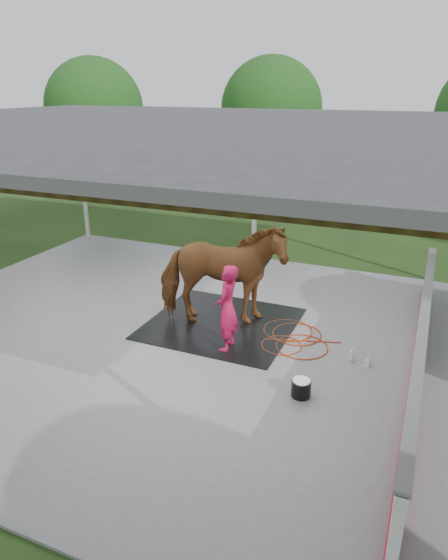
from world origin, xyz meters
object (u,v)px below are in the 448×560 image
at_px(horse, 221,275).
at_px(wash_bucket, 301,388).
at_px(dasher_board, 419,351).
at_px(handler, 227,308).

relative_size(horse, wash_bucket, 8.15).
bearing_deg(dasher_board, horse, 170.38).
bearing_deg(wash_bucket, handler, 150.18).
height_order(dasher_board, wash_bucket, dasher_board).
height_order(horse, wash_bucket, horse).
bearing_deg(horse, wash_bucket, -152.04).
height_order(dasher_board, handler, handler).
distance_m(dasher_board, horse, 3.92).
xyz_separation_m(horse, wash_bucket, (2.18, -1.87, -0.95)).
relative_size(horse, handler, 1.54).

